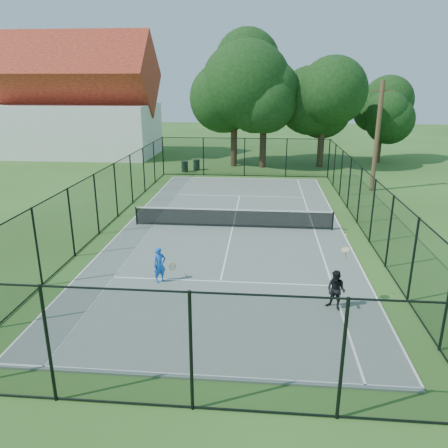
# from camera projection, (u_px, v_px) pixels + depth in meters

# --- Properties ---
(ground) EXTENTS (120.00, 120.00, 0.00)m
(ground) POSITION_uv_depth(u_px,v_px,m) (233.00, 228.00, 22.31)
(ground) COLOR #2F4F1B
(tennis_court) EXTENTS (11.00, 24.00, 0.06)m
(tennis_court) POSITION_uv_depth(u_px,v_px,m) (233.00, 228.00, 22.30)
(tennis_court) COLOR slate
(tennis_court) RESTS_ON ground
(tennis_net) EXTENTS (10.08, 0.08, 0.95)m
(tennis_net) POSITION_uv_depth(u_px,v_px,m) (233.00, 217.00, 22.13)
(tennis_net) COLOR black
(tennis_net) RESTS_ON tennis_court
(fence) EXTENTS (13.10, 26.10, 3.00)m
(fence) POSITION_uv_depth(u_px,v_px,m) (233.00, 200.00, 21.84)
(fence) COLOR black
(fence) RESTS_ON ground
(tree_near_left) EXTENTS (8.12, 8.12, 10.59)m
(tree_near_left) POSITION_uv_depth(u_px,v_px,m) (234.00, 89.00, 36.75)
(tree_near_left) COLOR #332114
(tree_near_left) RESTS_ON ground
(tree_near_mid) EXTENTS (6.01, 6.01, 7.86)m
(tree_near_mid) POSITION_uv_depth(u_px,v_px,m) (264.00, 110.00, 36.74)
(tree_near_mid) COLOR #332114
(tree_near_mid) RESTS_ON ground
(tree_near_right) EXTENTS (5.83, 5.83, 8.05)m
(tree_near_right) POSITION_uv_depth(u_px,v_px,m) (323.00, 107.00, 36.92)
(tree_near_right) COLOR #332114
(tree_near_right) RESTS_ON ground
(tree_far_right) EXTENTS (5.01, 5.01, 6.62)m
(tree_far_right) POSITION_uv_depth(u_px,v_px,m) (381.00, 117.00, 39.33)
(tree_far_right) COLOR #332114
(tree_far_right) RESTS_ON ground
(building) EXTENTS (15.30, 8.15, 11.87)m
(building) POSITION_uv_depth(u_px,v_px,m) (77.00, 105.00, 43.05)
(building) COLOR silver
(building) RESTS_ON ground
(trash_bin_left) EXTENTS (0.58, 0.58, 0.88)m
(trash_bin_left) POSITION_uv_depth(u_px,v_px,m) (185.00, 166.00, 36.12)
(trash_bin_left) COLOR black
(trash_bin_left) RESTS_ON ground
(trash_bin_right) EXTENTS (0.58, 0.58, 0.89)m
(trash_bin_right) POSITION_uv_depth(u_px,v_px,m) (196.00, 165.00, 36.79)
(trash_bin_right) COLOR black
(trash_bin_right) RESTS_ON ground
(utility_pole) EXTENTS (1.40, 0.30, 7.23)m
(utility_pole) POSITION_uv_depth(u_px,v_px,m) (377.00, 136.00, 28.92)
(utility_pole) COLOR #4C3823
(utility_pole) RESTS_ON ground
(player_blue) EXTENTS (0.88, 0.56, 1.34)m
(player_blue) POSITION_uv_depth(u_px,v_px,m) (160.00, 265.00, 16.02)
(player_blue) COLOR blue
(player_blue) RESTS_ON tennis_court
(player_black) EXTENTS (0.82, 0.92, 2.43)m
(player_black) POSITION_uv_depth(u_px,v_px,m) (336.00, 290.00, 14.08)
(player_black) COLOR black
(player_black) RESTS_ON tennis_court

